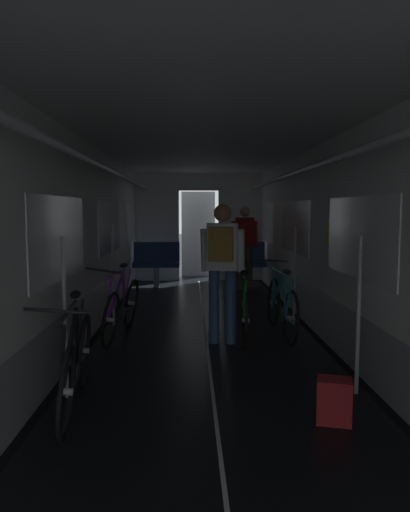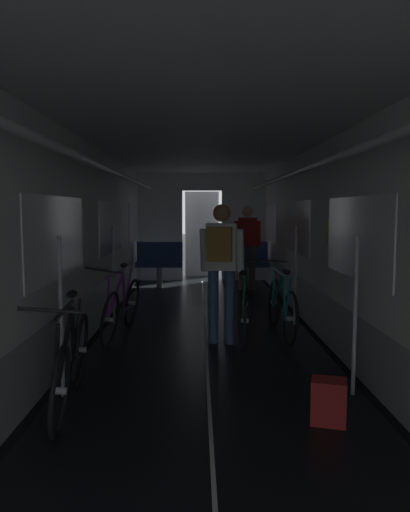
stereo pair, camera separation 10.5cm
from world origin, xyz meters
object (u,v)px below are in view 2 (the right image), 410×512
(person_standing_near_bench, at_px, (247,242))
(bench_seat_far_left, at_px, (159,260))
(bicycle_black, at_px, (71,362))
(bicycle_teal, at_px, (282,306))
(bicycle_green_in_aisle, at_px, (245,308))
(person_cyclist_aisle, at_px, (221,260))
(bench_seat_far_right, at_px, (245,260))
(backpack_on_floor, at_px, (329,401))
(bicycle_purple, at_px, (121,307))

(person_standing_near_bench, bearing_deg, bench_seat_far_left, 168.21)
(bicycle_black, relative_size, bicycle_teal, 1.00)
(bench_seat_far_left, xyz_separation_m, bicycle_green_in_aisle, (1.40, -4.06, -0.18))
(bench_seat_far_left, bearing_deg, person_cyclist_aisle, -75.88)
(bench_seat_far_right, bearing_deg, backpack_on_floor, -89.98)
(person_cyclist_aisle, bearing_deg, bicycle_green_in_aisle, 41.01)
(bench_seat_far_right, distance_m, person_cyclist_aisle, 4.41)
(backpack_on_floor, bearing_deg, person_standing_near_bench, 90.00)
(bicycle_purple, xyz_separation_m, backpack_on_floor, (1.98, -2.59, -0.21))
(bench_seat_far_right, height_order, bicycle_purple, same)
(bicycle_black, bearing_deg, person_cyclist_aisle, 54.93)
(person_standing_near_bench, bearing_deg, bicycle_purple, -118.93)
(bicycle_purple, xyz_separation_m, bicycle_green_in_aisle, (1.57, -0.11, 0.00))
(person_cyclist_aisle, height_order, backpack_on_floor, person_cyclist_aisle)
(bicycle_teal, distance_m, person_standing_near_bench, 3.64)
(bicycle_teal, distance_m, bicycle_green_in_aisle, 0.49)
(bench_seat_far_left, distance_m, bench_seat_far_right, 1.80)
(bicycle_purple, bearing_deg, backpack_on_floor, -52.65)
(bench_seat_far_right, height_order, backpack_on_floor, bench_seat_far_right)
(bench_seat_far_left, bearing_deg, bench_seat_far_right, 0.00)
(bicycle_teal, relative_size, backpack_on_floor, 4.98)
(bicycle_purple, height_order, person_cyclist_aisle, person_cyclist_aisle)
(bicycle_purple, xyz_separation_m, bicycle_teal, (2.06, -0.01, 0.00))
(bench_seat_far_right, xyz_separation_m, person_standing_near_bench, (0.00, -0.38, 0.41))
(bicycle_black, bearing_deg, bicycle_green_in_aisle, 52.83)
(bench_seat_far_left, relative_size, bench_seat_far_right, 1.00)
(person_cyclist_aisle, bearing_deg, bicycle_teal, 24.56)
(bicycle_black, xyz_separation_m, bicycle_teal, (2.11, 2.24, 0.00))
(bench_seat_far_right, xyz_separation_m, bicycle_teal, (0.08, -3.97, -0.18))
(bench_seat_far_right, height_order, person_cyclist_aisle, person_cyclist_aisle)
(bicycle_black, bearing_deg, bench_seat_far_left, 87.90)
(bench_seat_far_right, relative_size, bicycle_purple, 0.58)
(bicycle_purple, distance_m, person_cyclist_aisle, 1.46)
(bicycle_purple, bearing_deg, person_cyclist_aisle, -16.65)
(bench_seat_far_left, height_order, bench_seat_far_right, same)
(bicycle_purple, xyz_separation_m, person_standing_near_bench, (1.98, 3.58, 0.59))
(bicycle_green_in_aisle, distance_m, person_standing_near_bench, 3.75)
(bench_seat_far_left, height_order, bicycle_teal, bench_seat_far_left)
(bicycle_black, height_order, person_cyclist_aisle, person_cyclist_aisle)
(bicycle_green_in_aisle, bearing_deg, backpack_on_floor, -80.75)
(bench_seat_far_right, bearing_deg, bicycle_purple, -116.54)
(bicycle_purple, relative_size, person_cyclist_aisle, 1.00)
(bench_seat_far_left, relative_size, person_standing_near_bench, 0.58)
(bench_seat_far_right, distance_m, bicycle_green_in_aisle, 4.09)
(bicycle_teal, height_order, person_standing_near_bench, person_standing_near_bench)
(bench_seat_far_left, xyz_separation_m, person_standing_near_bench, (1.80, -0.38, 0.41))
(bicycle_green_in_aisle, bearing_deg, person_standing_near_bench, 83.74)
(bicycle_green_in_aisle, bearing_deg, bench_seat_far_right, 84.35)
(backpack_on_floor, bearing_deg, bicycle_teal, 88.20)
(bicycle_teal, xyz_separation_m, backpack_on_floor, (-0.08, -2.58, -0.21))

